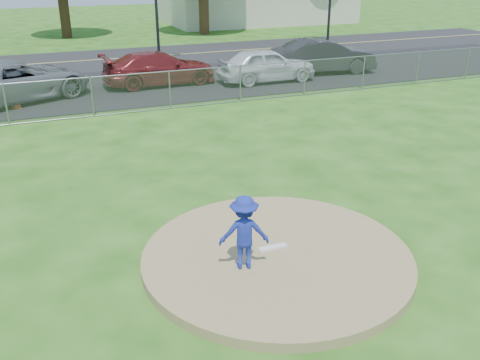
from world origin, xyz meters
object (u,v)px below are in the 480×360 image
object	(u,v)px
parked_car_gray	(17,81)
parked_car_pearl	(267,65)
parked_car_darkred	(159,68)
traffic_cone	(15,99)
pitcher	(244,232)
parked_car_charcoal	(324,56)

from	to	relation	value
parked_car_gray	parked_car_pearl	xyz separation A→B (m)	(11.17, -0.51, -0.05)
parked_car_darkred	parked_car_gray	bearing A→B (deg)	93.90
traffic_cone	parked_car_gray	xyz separation A→B (m)	(0.14, 1.18, 0.50)
pitcher	parked_car_gray	size ratio (longest dim) A/B	0.24
parked_car_gray	traffic_cone	bearing A→B (deg)	148.22
traffic_cone	parked_car_darkred	xyz separation A→B (m)	(6.38, 1.92, 0.43)
traffic_cone	parked_car_pearl	distance (m)	11.34
pitcher	parked_car_pearl	world-z (taller)	pitcher
pitcher	traffic_cone	world-z (taller)	pitcher
parked_car_darkred	traffic_cone	bearing A→B (deg)	103.88
pitcher	parked_car_pearl	distance (m)	16.97
pitcher	parked_car_gray	distance (m)	16.24
parked_car_pearl	parked_car_charcoal	distance (m)	3.66
parked_car_gray	parked_car_charcoal	world-z (taller)	parked_car_charcoal
parked_car_darkred	parked_car_charcoal	size ratio (longest dim) A/B	1.01
traffic_cone	parked_car_pearl	size ratio (longest dim) A/B	0.14
parked_car_pearl	traffic_cone	bearing A→B (deg)	93.44
parked_car_charcoal	parked_car_gray	bearing A→B (deg)	98.67
pitcher	parked_car_darkred	distance (m)	16.72
traffic_cone	parked_car_gray	distance (m)	1.29
parked_car_charcoal	traffic_cone	bearing A→B (deg)	103.18
pitcher	parked_car_darkred	size ratio (longest dim) A/B	0.28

